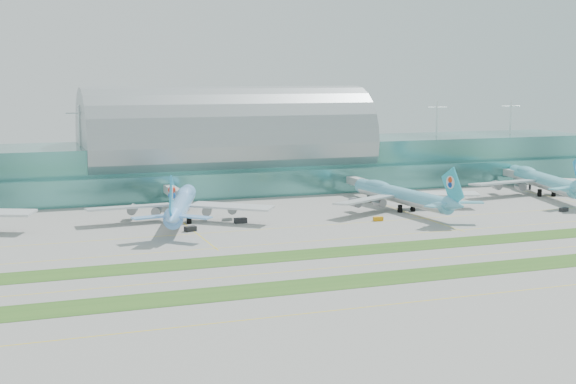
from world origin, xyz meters
name	(u,v)px	position (x,y,z in m)	size (l,w,h in m)	color
ground	(357,252)	(0.00, 0.00, 0.00)	(700.00, 700.00, 0.00)	gray
terminal	(228,156)	(0.01, 128.79, 14.23)	(340.00, 69.10, 36.00)	#3D7A75
grass_strip_near	(406,276)	(0.00, -28.00, 0.04)	(420.00, 12.00, 0.08)	#2D591E
grass_strip_far	(354,251)	(0.00, 2.00, 0.04)	(420.00, 12.00, 0.08)	#2D591E
taxiline_a	(451,298)	(0.00, -48.00, 0.01)	(420.00, 0.35, 0.01)	yellow
taxiline_b	(380,263)	(0.00, -14.00, 0.01)	(420.00, 0.35, 0.01)	yellow
taxiline_c	(331,240)	(0.00, 18.00, 0.01)	(420.00, 0.35, 0.01)	yellow
taxiline_d	(304,226)	(0.00, 40.00, 0.01)	(420.00, 0.35, 0.01)	yellow
airliner_b	(181,204)	(-34.69, 61.96, 5.91)	(58.62, 67.99, 19.17)	#6EACF3
airliner_c	(401,194)	(43.31, 57.15, 5.74)	(59.35, 67.68, 18.62)	#5CAECB
airliner_d	(543,180)	(114.47, 70.96, 6.19)	(62.36, 71.98, 20.08)	#5DB9CD
gse_c	(190,229)	(-35.81, 44.45, 0.78)	(3.51, 2.01, 1.56)	black
gse_d	(241,221)	(-17.34, 52.44, 0.84)	(4.03, 1.97, 1.67)	black
gse_e	(378,219)	(26.55, 40.88, 0.68)	(3.19, 1.46, 1.36)	orange
gse_f	(442,208)	(57.60, 52.81, 0.82)	(3.54, 1.87, 1.63)	black
gse_g	(564,210)	(96.26, 35.13, 0.70)	(3.24, 1.79, 1.40)	black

